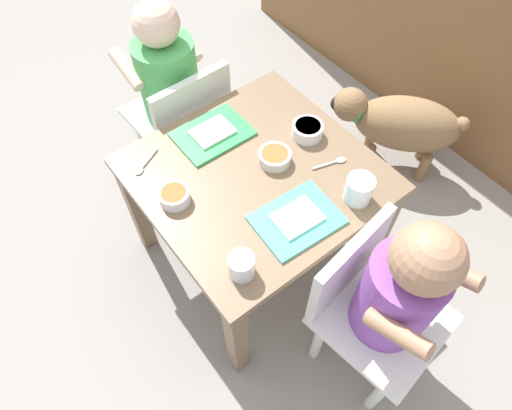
% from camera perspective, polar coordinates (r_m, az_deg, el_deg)
% --- Properties ---
extents(ground_plane, '(7.00, 7.00, 0.00)m').
position_cam_1_polar(ground_plane, '(1.54, -0.00, -5.93)').
color(ground_plane, gray).
extents(dining_table, '(0.58, 0.59, 0.43)m').
position_cam_1_polar(dining_table, '(1.24, -0.00, 2.10)').
color(dining_table, '#7A6047').
rests_on(dining_table, ground).
extents(seated_child_left, '(0.29, 0.29, 0.68)m').
position_cam_1_polar(seated_child_left, '(1.47, -10.72, 14.96)').
color(seated_child_left, silver).
rests_on(seated_child_left, ground).
extents(seated_child_right, '(0.32, 0.32, 0.67)m').
position_cam_1_polar(seated_child_right, '(1.06, 17.04, -10.47)').
color(seated_child_right, silver).
rests_on(seated_child_right, ground).
extents(dog, '(0.42, 0.38, 0.32)m').
position_cam_1_polar(dog, '(1.69, 17.67, 9.81)').
color(dog, olive).
rests_on(dog, ground).
extents(food_tray_left, '(0.15, 0.20, 0.02)m').
position_cam_1_polar(food_tray_left, '(1.27, -5.49, 8.96)').
color(food_tray_left, green).
rests_on(food_tray_left, dining_table).
extents(food_tray_right, '(0.16, 0.21, 0.02)m').
position_cam_1_polar(food_tray_right, '(1.09, 5.18, -1.76)').
color(food_tray_right, '#4CC6BC').
rests_on(food_tray_right, dining_table).
extents(water_cup_left, '(0.07, 0.07, 0.07)m').
position_cam_1_polar(water_cup_left, '(1.14, 12.77, 1.80)').
color(water_cup_left, white).
rests_on(water_cup_left, dining_table).
extents(water_cup_right, '(0.06, 0.06, 0.06)m').
position_cam_1_polar(water_cup_right, '(1.00, -1.86, -7.73)').
color(water_cup_right, white).
rests_on(water_cup_right, dining_table).
extents(cereal_bowl_right_side, '(0.08, 0.08, 0.03)m').
position_cam_1_polar(cereal_bowl_right_side, '(1.13, -10.26, 1.14)').
color(cereal_bowl_right_side, white).
rests_on(cereal_bowl_right_side, dining_table).
extents(veggie_bowl_far, '(0.09, 0.09, 0.04)m').
position_cam_1_polar(veggie_bowl_far, '(1.26, 6.50, 9.40)').
color(veggie_bowl_far, white).
rests_on(veggie_bowl_far, dining_table).
extents(veggie_bowl_near, '(0.09, 0.09, 0.03)m').
position_cam_1_polar(veggie_bowl_near, '(1.19, 2.43, 6.02)').
color(veggie_bowl_near, silver).
rests_on(veggie_bowl_near, dining_table).
extents(spoon_by_left_tray, '(0.06, 0.09, 0.01)m').
position_cam_1_polar(spoon_by_left_tray, '(1.23, -13.86, 4.96)').
color(spoon_by_left_tray, silver).
rests_on(spoon_by_left_tray, dining_table).
extents(spoon_by_right_tray, '(0.04, 0.10, 0.01)m').
position_cam_1_polar(spoon_by_right_tray, '(1.22, 9.63, 5.29)').
color(spoon_by_right_tray, silver).
rests_on(spoon_by_right_tray, dining_table).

